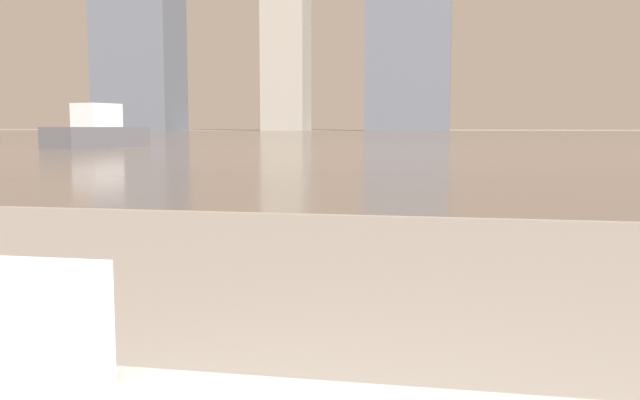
{
  "coord_description": "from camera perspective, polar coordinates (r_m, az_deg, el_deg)",
  "views": [
    {
      "loc": [
        0.56,
        0.24,
        0.87
      ],
      "look_at": [
        0.13,
        2.41,
        0.64
      ],
      "focal_mm": 40.0,
      "sensor_mm": 36.0,
      "label": 1
    }
  ],
  "objects": [
    {
      "name": "harbor_water",
      "position": [
        61.77,
        10.73,
        5.08
      ],
      "size": [
        180.0,
        110.0,
        0.01
      ],
      "color": "gray",
      "rests_on": "ground_plane"
    },
    {
      "name": "harbor_boat_3",
      "position": [
        29.45,
        -17.39,
        5.22
      ],
      "size": [
        2.52,
        4.8,
        1.71
      ],
      "color": "#4C4C51",
      "rests_on": "harbor_water"
    }
  ]
}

